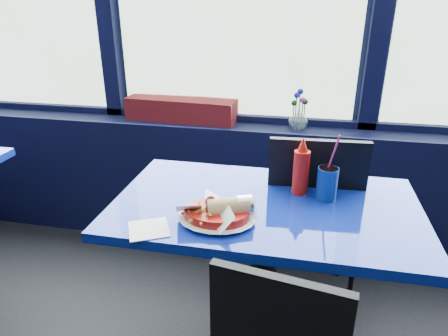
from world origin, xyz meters
TOP-DOWN VIEW (x-y plane):
  - window_sill at (0.00, 2.87)m, footprint 5.00×0.26m
  - near_table at (0.30, 2.00)m, footprint 1.20×0.70m
  - chair_near_back at (0.50, 2.32)m, footprint 0.46×0.46m
  - planter_box at (-0.32, 2.88)m, footprint 0.69×0.21m
  - flower_vase at (0.39, 2.85)m, footprint 0.11×0.12m
  - food_basket at (0.15, 1.83)m, footprint 0.26×0.26m
  - ketchup_bottle at (0.43, 2.12)m, footprint 0.07×0.07m
  - soda_cup at (0.53, 2.09)m, footprint 0.08×0.08m
  - napkin at (-0.08, 1.72)m, footprint 0.18×0.18m

SIDE VIEW (x-z plane):
  - window_sill at x=0.00m, z-range 0.00..0.80m
  - chair_near_back at x=0.50m, z-range 0.07..1.03m
  - near_table at x=0.30m, z-range 0.19..0.94m
  - napkin at x=-0.08m, z-range 0.75..0.75m
  - food_basket at x=0.15m, z-range 0.74..0.83m
  - soda_cup at x=0.53m, z-range 0.68..0.96m
  - ketchup_bottle at x=0.43m, z-range 0.74..0.98m
  - planter_box at x=-0.32m, z-range 0.80..0.94m
  - flower_vase at x=0.39m, z-range 0.75..0.99m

